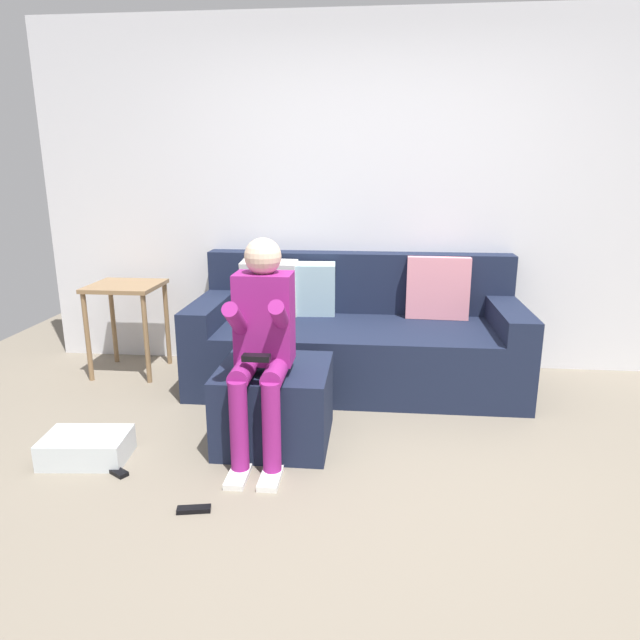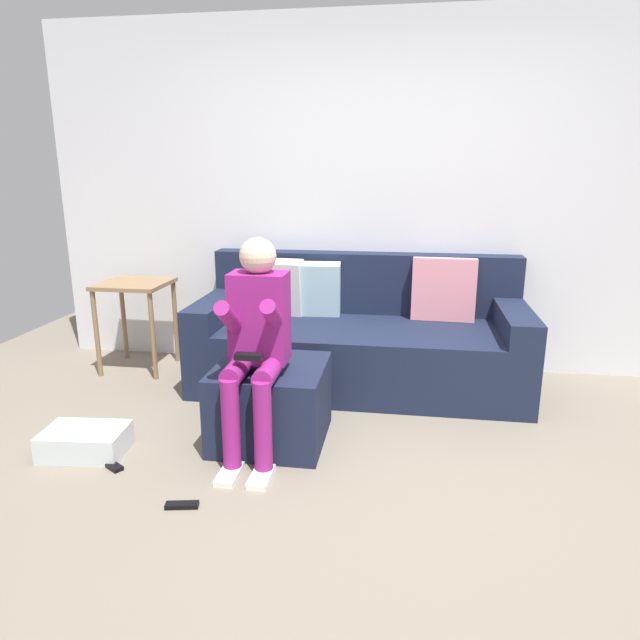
% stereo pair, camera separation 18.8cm
% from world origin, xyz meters
% --- Properties ---
extents(ground_plane, '(6.66, 6.66, 0.00)m').
position_xyz_m(ground_plane, '(0.00, 0.00, 0.00)').
color(ground_plane, slate).
extents(wall_back, '(5.12, 0.10, 2.60)m').
position_xyz_m(wall_back, '(0.00, 2.01, 1.30)').
color(wall_back, silver).
rests_on(wall_back, ground_plane).
extents(couch_sectional, '(2.29, 0.96, 0.90)m').
position_xyz_m(couch_sectional, '(-0.09, 1.55, 0.33)').
color(couch_sectional, '#192138').
rests_on(couch_sectional, ground_plane).
extents(ottoman, '(0.61, 0.61, 0.45)m').
position_xyz_m(ottoman, '(-0.51, 0.55, 0.22)').
color(ottoman, '#192138').
rests_on(ottoman, ground_plane).
extents(person_seated, '(0.30, 0.58, 1.17)m').
position_xyz_m(person_seated, '(-0.54, 0.40, 0.67)').
color(person_seated, '#8C1E72').
rests_on(person_seated, ground_plane).
extents(storage_bin, '(0.46, 0.33, 0.14)m').
position_xyz_m(storage_bin, '(-1.48, 0.23, 0.07)').
color(storage_bin, silver).
rests_on(storage_bin, ground_plane).
extents(side_table, '(0.50, 0.48, 0.69)m').
position_xyz_m(side_table, '(-1.81, 1.57, 0.56)').
color(side_table, olive).
rests_on(side_table, ground_plane).
extents(remote_near_ottoman, '(0.16, 0.08, 0.02)m').
position_xyz_m(remote_near_ottoman, '(-0.76, -0.18, 0.01)').
color(remote_near_ottoman, black).
rests_on(remote_near_ottoman, ground_plane).
extents(remote_by_storage_bin, '(0.15, 0.12, 0.02)m').
position_xyz_m(remote_by_storage_bin, '(-1.26, 0.11, 0.01)').
color(remote_by_storage_bin, black).
rests_on(remote_by_storage_bin, ground_plane).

